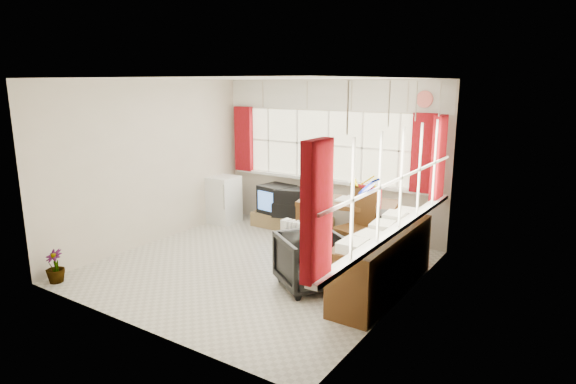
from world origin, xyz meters
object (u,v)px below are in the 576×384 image
at_px(tv_bench, 292,222).
at_px(mini_fridge, 223,199).
at_px(task_chair, 361,225).
at_px(crt_tv, 277,199).
at_px(desk, 348,224).
at_px(desk_lamp, 375,186).
at_px(credenza, 383,260).
at_px(radiator, 300,250).
at_px(office_chair, 311,261).

relative_size(tv_bench, mini_fridge, 1.69).
relative_size(task_chair, tv_bench, 0.79).
bearing_deg(crt_tv, desk, -18.91).
distance_m(desk, tv_bench, 1.49).
bearing_deg(crt_tv, mini_fridge, -162.23).
height_order(desk_lamp, crt_tv, desk_lamp).
relative_size(credenza, crt_tv, 3.36).
bearing_deg(task_chair, radiator, -140.99).
xyz_separation_m(task_chair, radiator, (-0.64, -0.52, -0.32)).
height_order(radiator, tv_bench, radiator).
bearing_deg(mini_fridge, desk_lamp, -7.60).
bearing_deg(office_chair, desk, 42.63).
bearing_deg(crt_tv, task_chair, -24.27).
xyz_separation_m(desk_lamp, crt_tv, (-2.10, 0.71, -0.61)).
bearing_deg(desk_lamp, crt_tv, 161.29).
bearing_deg(radiator, mini_fridge, 154.12).
distance_m(desk, crt_tv, 1.73).
height_order(task_chair, crt_tv, task_chair).
relative_size(desk_lamp, office_chair, 0.58).
relative_size(desk_lamp, tv_bench, 0.31).
xyz_separation_m(radiator, crt_tv, (-1.36, 1.42, 0.23)).
distance_m(office_chair, radiator, 0.65).
bearing_deg(desk, tv_bench, 156.78).
bearing_deg(mini_fridge, task_chair, -11.47).
height_order(radiator, mini_fridge, mini_fridge).
bearing_deg(office_chair, task_chair, 24.29).
height_order(task_chair, tv_bench, task_chair).
height_order(credenza, mini_fridge, credenza).
bearing_deg(credenza, radiator, 176.09).
relative_size(credenza, mini_fridge, 2.41).
xyz_separation_m(task_chair, office_chair, (-0.19, -0.98, -0.24)).
distance_m(office_chair, tv_bench, 2.44).
bearing_deg(mini_fridge, crt_tv, 17.77).
distance_m(radiator, credenza, 1.23).
bearing_deg(desk_lamp, radiator, -136.08).
xyz_separation_m(credenza, crt_tv, (-2.58, 1.51, 0.09)).
relative_size(task_chair, crt_tv, 1.85).
xyz_separation_m(desk, task_chair, (0.36, -0.34, 0.14)).
relative_size(task_chair, mini_fridge, 1.32).
height_order(desk_lamp, credenza, desk_lamp).
xyz_separation_m(desk, tv_bench, (-1.34, 0.57, -0.32)).
relative_size(desk, tv_bench, 1.07).
relative_size(radiator, mini_fridge, 0.78).
xyz_separation_m(tv_bench, mini_fridge, (-1.25, -0.32, 0.29)).
bearing_deg(tv_bench, crt_tv, -177.58).
bearing_deg(credenza, office_chair, -153.76).
relative_size(office_chair, radiator, 1.16).
height_order(desk, desk_lamp, desk_lamp).
height_order(desk, crt_tv, desk).
bearing_deg(credenza, desk, 134.81).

